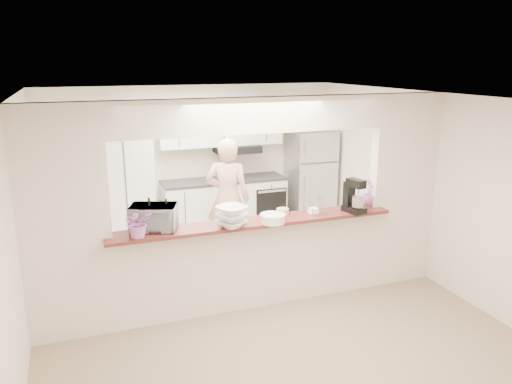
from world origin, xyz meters
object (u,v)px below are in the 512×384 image
toaster_oven (153,217)px  person (228,199)px  refrigerator (310,177)px  stand_mixer (354,197)px

toaster_oven → person: size_ratio=0.28×
refrigerator → stand_mixer: (-0.80, -2.79, 0.43)m
person → toaster_oven: bearing=78.8°
toaster_oven → person: 2.08m
refrigerator → stand_mixer: refrigerator is taller
toaster_oven → stand_mixer: 2.40m
refrigerator → stand_mixer: size_ratio=4.10×
refrigerator → person: (-1.87, -1.04, 0.05)m
refrigerator → toaster_oven: bearing=-140.9°
toaster_oven → refrigerator: bearing=59.1°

